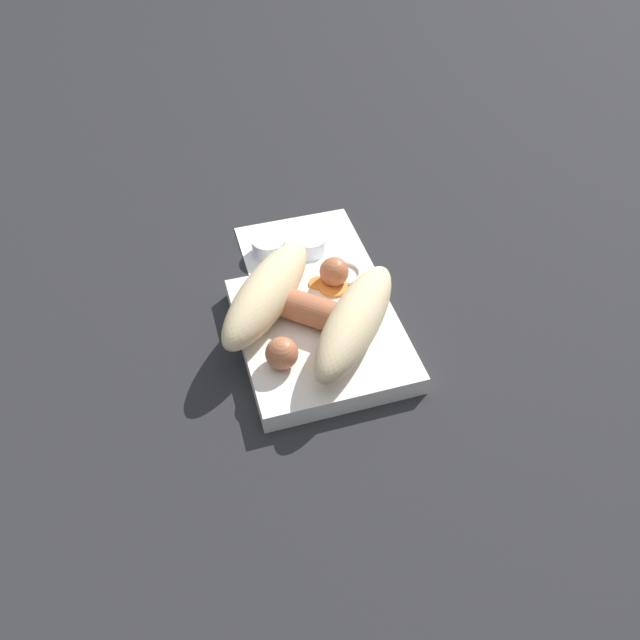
{
  "coord_description": "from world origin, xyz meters",
  "views": [
    {
      "loc": [
        0.46,
        -0.13,
        0.54
      ],
      "look_at": [
        0.0,
        0.0,
        0.04
      ],
      "focal_mm": 35.0,
      "sensor_mm": 36.0,
      "label": 1
    }
  ],
  "objects_px": {
    "food_tray": "(320,334)",
    "condiment_cup_near": "(310,245)",
    "bread_roll": "(310,307)",
    "condiment_cup_far": "(269,247)",
    "sausage": "(310,310)"
  },
  "relations": [
    {
      "from": "bread_roll",
      "to": "condiment_cup_near",
      "type": "xyz_separation_m",
      "value": [
        -0.15,
        0.04,
        -0.04
      ]
    },
    {
      "from": "sausage",
      "to": "condiment_cup_far",
      "type": "xyz_separation_m",
      "value": [
        -0.16,
        -0.01,
        -0.03
      ]
    },
    {
      "from": "condiment_cup_near",
      "to": "condiment_cup_far",
      "type": "distance_m",
      "value": 0.05
    },
    {
      "from": "sausage",
      "to": "condiment_cup_far",
      "type": "distance_m",
      "value": 0.16
    },
    {
      "from": "sausage",
      "to": "condiment_cup_near",
      "type": "relative_size",
      "value": 3.16
    },
    {
      "from": "food_tray",
      "to": "sausage",
      "type": "bearing_deg",
      "value": -142.41
    },
    {
      "from": "condiment_cup_near",
      "to": "condiment_cup_far",
      "type": "bearing_deg",
      "value": -101.36
    },
    {
      "from": "sausage",
      "to": "condiment_cup_near",
      "type": "xyz_separation_m",
      "value": [
        -0.15,
        0.04,
        -0.03
      ]
    },
    {
      "from": "condiment_cup_near",
      "to": "condiment_cup_far",
      "type": "height_order",
      "value": "same"
    },
    {
      "from": "food_tray",
      "to": "sausage",
      "type": "relative_size",
      "value": 1.49
    },
    {
      "from": "food_tray",
      "to": "condiment_cup_near",
      "type": "distance_m",
      "value": 0.16
    },
    {
      "from": "food_tray",
      "to": "condiment_cup_near",
      "type": "height_order",
      "value": "same"
    },
    {
      "from": "bread_roll",
      "to": "condiment_cup_near",
      "type": "distance_m",
      "value": 0.16
    },
    {
      "from": "sausage",
      "to": "condiment_cup_far",
      "type": "bearing_deg",
      "value": -175.52
    },
    {
      "from": "sausage",
      "to": "condiment_cup_near",
      "type": "bearing_deg",
      "value": 164.54
    }
  ]
}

